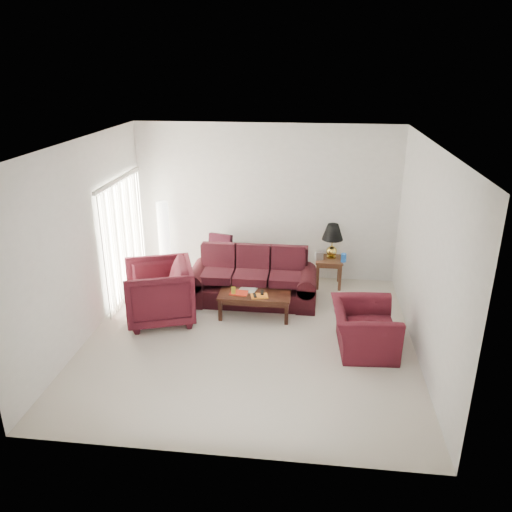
{
  "coord_description": "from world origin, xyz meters",
  "views": [
    {
      "loc": [
        0.9,
        -6.71,
        4.01
      ],
      "look_at": [
        0.0,
        0.85,
        1.05
      ],
      "focal_mm": 35.0,
      "sensor_mm": 36.0,
      "label": 1
    }
  ],
  "objects": [
    {
      "name": "armchair_right",
      "position": [
        1.72,
        -0.09,
        0.35
      ],
      "size": [
        0.99,
        1.12,
        0.69
      ],
      "primitive_type": "imported",
      "rotation": [
        0.0,
        0.0,
        1.63
      ],
      "color": "#430F18",
      "rests_on": "ground"
    },
    {
      "name": "blue_canister",
      "position": [
        1.5,
        2.02,
        0.63
      ],
      "size": [
        0.13,
        0.13,
        0.16
      ],
      "primitive_type": "cylinder",
      "rotation": [
        0.0,
        0.0,
        -0.34
      ],
      "color": "blue",
      "rests_on": "end_table"
    },
    {
      "name": "floor_lamp",
      "position": [
        -1.95,
        2.14,
        0.79
      ],
      "size": [
        0.28,
        0.28,
        1.57
      ],
      "primitive_type": null,
      "rotation": [
        0.0,
        0.0,
        -0.09
      ],
      "color": "white",
      "rests_on": "ground"
    },
    {
      "name": "armchair_left",
      "position": [
        -1.56,
        0.44,
        0.5
      ],
      "size": [
        1.38,
        1.36,
        0.99
      ],
      "primitive_type": "imported",
      "rotation": [
        0.0,
        0.0,
        -1.24
      ],
      "color": "#3D0E16",
      "rests_on": "ground"
    },
    {
      "name": "yellow_glass",
      "position": [
        -0.36,
        0.68,
        0.48
      ],
      "size": [
        0.09,
        0.09,
        0.12
      ],
      "primitive_type": "cylinder",
      "rotation": [
        0.0,
        0.0,
        -0.2
      ],
      "color": "gold",
      "rests_on": "coffee_table"
    },
    {
      "name": "floor",
      "position": [
        0.0,
        0.0,
        0.0
      ],
      "size": [
        5.0,
        5.0,
        0.0
      ],
      "primitive_type": "plane",
      "color": "beige",
      "rests_on": "ground"
    },
    {
      "name": "magazine_red",
      "position": [
        -0.27,
        0.72,
        0.43
      ],
      "size": [
        0.31,
        0.24,
        0.02
      ],
      "primitive_type": "cube",
      "rotation": [
        0.0,
        0.0,
        -0.08
      ],
      "color": "#AE2211",
      "rests_on": "coffee_table"
    },
    {
      "name": "remote_b",
      "position": [
        0.11,
        0.75,
        0.45
      ],
      "size": [
        0.07,
        0.18,
        0.02
      ],
      "primitive_type": "cube",
      "rotation": [
        0.0,
        0.0,
        0.11
      ],
      "color": "black",
      "rests_on": "coffee_table"
    },
    {
      "name": "blinds",
      "position": [
        -2.42,
        1.3,
        1.08
      ],
      "size": [
        0.1,
        2.0,
        2.16
      ],
      "primitive_type": "cube",
      "color": "silver",
      "rests_on": "ground"
    },
    {
      "name": "coffee_table",
      "position": [
        -0.01,
        0.77,
        0.21
      ],
      "size": [
        1.24,
        0.7,
        0.42
      ],
      "primitive_type": null,
      "rotation": [
        0.0,
        0.0,
        -0.09
      ],
      "color": "black",
      "rests_on": "ground"
    },
    {
      "name": "remote_a",
      "position": [
        0.01,
        0.62,
        0.45
      ],
      "size": [
        0.08,
        0.16,
        0.02
      ],
      "primitive_type": "cube",
      "rotation": [
        0.0,
        0.0,
        0.27
      ],
      "color": "black",
      "rests_on": "coffee_table"
    },
    {
      "name": "clock",
      "position": [
        1.05,
        2.05,
        0.63
      ],
      "size": [
        0.16,
        0.11,
        0.15
      ],
      "primitive_type": "cube",
      "rotation": [
        0.0,
        0.0,
        0.39
      ],
      "color": "silver",
      "rests_on": "end_table"
    },
    {
      "name": "sofa",
      "position": [
        -0.13,
        1.31,
        0.47
      ],
      "size": [
        2.33,
        1.12,
        0.93
      ],
      "primitive_type": null,
      "rotation": [
        0.0,
        0.0,
        -0.06
      ],
      "color": "black",
      "rests_on": "ground"
    },
    {
      "name": "magazine_white",
      "position": [
        -0.14,
        0.86,
        0.43
      ],
      "size": [
        0.33,
        0.28,
        0.02
      ],
      "primitive_type": "cube",
      "rotation": [
        0.0,
        0.0,
        -0.25
      ],
      "color": "beige",
      "rests_on": "coffee_table"
    },
    {
      "name": "picture_frame",
      "position": [
        1.13,
        2.35,
        0.63
      ],
      "size": [
        0.15,
        0.18,
        0.05
      ],
      "primitive_type": "cube",
      "rotation": [
        1.36,
        0.0,
        -0.21
      ],
      "color": "silver",
      "rests_on": "end_table"
    },
    {
      "name": "table_lamp",
      "position": [
        1.28,
        2.21,
        0.88
      ],
      "size": [
        0.44,
        0.44,
        0.67
      ],
      "primitive_type": null,
      "rotation": [
        0.0,
        0.0,
        0.11
      ],
      "color": "gold",
      "rests_on": "end_table"
    },
    {
      "name": "magazine_orange",
      "position": [
        0.08,
        0.64,
        0.43
      ],
      "size": [
        0.31,
        0.26,
        0.02
      ],
      "primitive_type": "cube",
      "rotation": [
        0.0,
        0.0,
        0.21
      ],
      "color": "orange",
      "rests_on": "coffee_table"
    },
    {
      "name": "end_table",
      "position": [
        1.24,
        2.15,
        0.28
      ],
      "size": [
        0.53,
        0.53,
        0.55
      ],
      "primitive_type": null,
      "rotation": [
        0.0,
        0.0,
        0.04
      ],
      "color": "#482D19",
      "rests_on": "ground"
    },
    {
      "name": "throw_pillow",
      "position": [
        -0.84,
        2.12,
        0.74
      ],
      "size": [
        0.49,
        0.32,
        0.46
      ],
      "primitive_type": "cube",
      "rotation": [
        -0.21,
        0.0,
        -0.24
      ],
      "color": "black",
      "rests_on": "sofa"
    }
  ]
}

